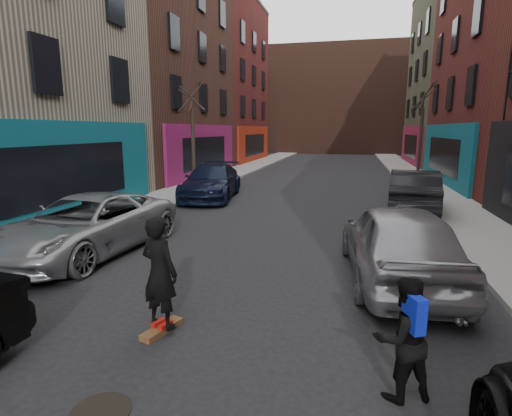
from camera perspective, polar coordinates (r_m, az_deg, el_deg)
The scene contains 14 objects.
sidewalk_left at distance 33.62m, azimuth -1.11°, elevation 5.83°, with size 2.50×84.00×0.13m, color gray.
sidewalk_right at distance 32.80m, azimuth 20.62°, elevation 4.98°, with size 2.50×84.00×0.13m, color gray.
buildings_left at distance 24.68m, azimuth -28.54°, elevation 21.70°, with size 12.00×56.00×16.50m, color #562318.
building_far at distance 58.56m, azimuth 11.69°, elevation 14.69°, with size 40.00×10.00×14.00m, color #47281E.
tree_left_far at distance 22.04m, azimuth -9.03°, elevation 11.50°, with size 2.00×2.00×6.50m, color black, non-canonical shape.
tree_right_far at distance 26.70m, azimuth 22.58°, elevation 11.05°, with size 2.00×2.00×6.80m, color black, non-canonical shape.
parked_left_far at distance 11.31m, azimuth -23.03°, elevation -2.23°, with size 2.53×5.48×1.52m, color gray.
parked_left_end at distance 18.90m, azimuth -6.38°, elevation 3.79°, with size 2.23×5.50×1.59m, color black.
parked_right_far at distance 9.06m, azimuth 19.60°, elevation -4.53°, with size 2.03×5.04×1.72m, color #92939A.
parked_right_end at distance 16.92m, azimuth 21.60°, elevation 2.31°, with size 1.75×5.01×1.65m, color black.
skateboard at distance 6.88m, azimuth -13.26°, elevation -16.47°, with size 0.22×0.80×0.10m, color brown.
skateboarder at distance 6.50m, azimuth -13.64°, elevation -8.95°, with size 0.66×0.44×1.82m, color black.
pedestrian at distance 5.28m, azimuth 20.29°, elevation -17.00°, with size 0.92×0.83×1.54m.
manhole at distance 5.48m, azimuth -21.35°, elevation -25.48°, with size 0.70×0.70×0.01m, color black.
Camera 1 is at (2.16, -2.39, 3.21)m, focal length 28.00 mm.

